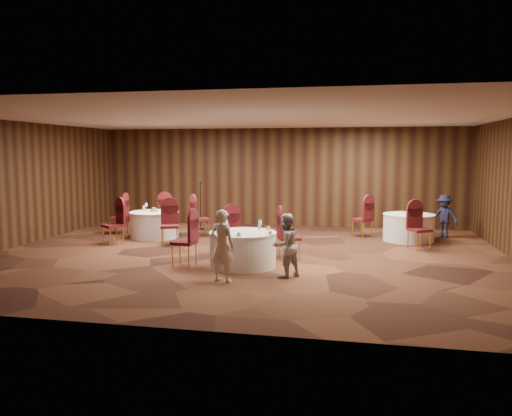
% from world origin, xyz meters
% --- Properties ---
extents(ground, '(12.00, 12.00, 0.00)m').
position_xyz_m(ground, '(0.00, 0.00, 0.00)').
color(ground, black).
rests_on(ground, ground).
extents(room_shell, '(12.00, 12.00, 12.00)m').
position_xyz_m(room_shell, '(0.00, 0.00, 1.96)').
color(room_shell, silver).
rests_on(room_shell, ground).
extents(table_main, '(1.42, 1.42, 0.74)m').
position_xyz_m(table_main, '(0.19, -1.16, 0.38)').
color(table_main, silver).
rests_on(table_main, ground).
extents(table_left, '(1.38, 1.38, 0.74)m').
position_xyz_m(table_left, '(-3.08, 1.87, 0.38)').
color(table_left, silver).
rests_on(table_left, ground).
extents(table_right, '(1.37, 1.37, 0.74)m').
position_xyz_m(table_right, '(3.93, 2.75, 0.38)').
color(table_right, silver).
rests_on(table_right, ground).
extents(chairs_main, '(2.75, 1.84, 1.00)m').
position_xyz_m(chairs_main, '(-0.15, -0.51, 0.50)').
color(chairs_main, '#400F0C').
rests_on(chairs_main, ground).
extents(chairs_left, '(3.13, 2.99, 1.00)m').
position_xyz_m(chairs_left, '(-3.07, 1.88, 0.50)').
color(chairs_left, '#400F0C').
rests_on(chairs_left, ground).
extents(chairs_right, '(2.10, 2.35, 1.00)m').
position_xyz_m(chairs_right, '(3.38, 2.40, 0.50)').
color(chairs_right, '#400F0C').
rests_on(chairs_right, ground).
extents(tabletop_main, '(1.15, 1.11, 0.22)m').
position_xyz_m(tabletop_main, '(0.37, -1.20, 0.84)').
color(tabletop_main, silver).
rests_on(tabletop_main, table_main).
extents(tabletop_left, '(0.86, 0.75, 0.22)m').
position_xyz_m(tabletop_left, '(-3.08, 1.87, 0.82)').
color(tabletop_left, silver).
rests_on(tabletop_left, table_left).
extents(tabletop_right, '(0.08, 0.08, 0.22)m').
position_xyz_m(tabletop_right, '(4.13, 2.54, 0.90)').
color(tabletop_right, silver).
rests_on(tabletop_right, table_right).
extents(mic_stand, '(0.24, 0.24, 1.49)m').
position_xyz_m(mic_stand, '(-2.27, 3.61, 0.42)').
color(mic_stand, black).
rests_on(mic_stand, ground).
extents(woman_a, '(0.57, 0.46, 1.36)m').
position_xyz_m(woman_a, '(0.10, -2.43, 0.68)').
color(woman_a, silver).
rests_on(woman_a, ground).
extents(woman_b, '(0.75, 0.76, 1.24)m').
position_xyz_m(woman_b, '(1.20, -1.86, 0.62)').
color(woman_b, '#A6A5AA').
rests_on(woman_b, ground).
extents(man_c, '(0.92, 0.80, 1.23)m').
position_xyz_m(man_c, '(4.96, 3.46, 0.61)').
color(man_c, '#161933').
rests_on(man_c, ground).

